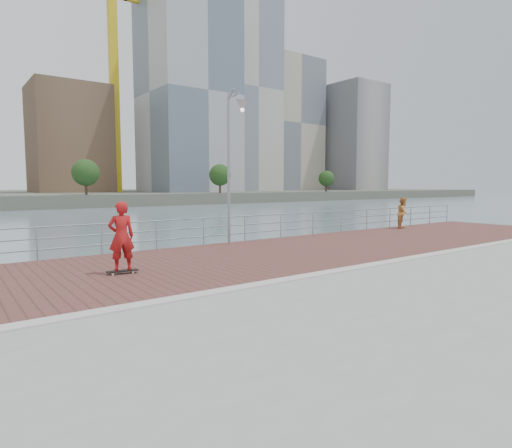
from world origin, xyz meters
TOP-DOWN VIEW (x-y plane):
  - water at (0.00, 0.00)m, footprint 400.00×400.00m
  - seawall at (0.00, -5.00)m, footprint 40.00×24.00m
  - brick_lane at (0.00, 3.60)m, footprint 40.00×6.80m
  - curb at (0.00, 0.00)m, footprint 40.00×0.40m
  - guardrail at (0.00, 7.00)m, footprint 39.06×0.06m
  - street_lamp at (1.94, 6.06)m, footprint 0.43×1.26m
  - skateboard at (-3.62, 3.31)m, footprint 0.86×0.32m
  - skateboarder at (-3.62, 3.31)m, footprint 0.75×0.54m
  - bystander at (13.30, 6.09)m, footprint 1.03×0.94m
  - tower_crane at (27.36, 104.00)m, footprint 47.00×2.00m
  - skyline at (31.52, 104.45)m, footprint 233.00×41.00m
  - shoreline_trees at (11.20, 77.00)m, footprint 144.28×5.09m

SIDE VIEW (x-z plane):
  - water at x=0.00m, z-range -2.00..-2.00m
  - seawall at x=0.00m, z-range -2.00..0.00m
  - brick_lane at x=0.00m, z-range 0.00..0.02m
  - curb at x=0.00m, z-range 0.00..0.06m
  - skateboard at x=-3.62m, z-range 0.05..0.14m
  - guardrail at x=0.00m, z-range 0.13..1.25m
  - bystander at x=13.30m, z-range 0.02..1.76m
  - skateboarder at x=-3.62m, z-range 0.10..2.02m
  - street_lamp at x=1.94m, z-range 1.25..7.21m
  - shoreline_trees at x=11.20m, z-range 1.00..7.80m
  - skyline at x=31.52m, z-range -8.70..54.50m
  - tower_crane at x=27.36m, z-range 8.15..58.85m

